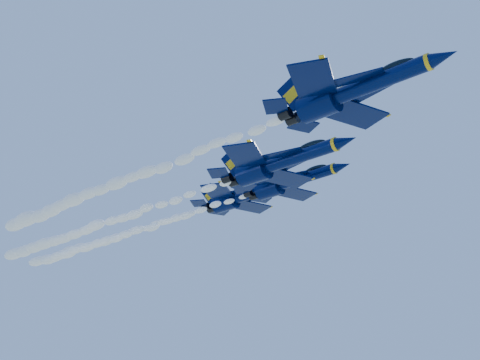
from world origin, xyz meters
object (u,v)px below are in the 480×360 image
Objects in this scene: jet_second at (278,163)px; jet_third at (289,182)px; jet_fourth at (244,196)px; jet_lead at (351,91)px.

jet_third reaches higher than jet_second.
jet_fourth is at bearing 138.49° from jet_second.
jet_fourth is (-13.78, 6.61, 3.48)m from jet_third.
jet_third is at bearing 116.88° from jet_second.
jet_fourth is at bearing 154.37° from jet_third.
jet_fourth is at bearing 142.48° from jet_lead.
jet_lead is 0.96× the size of jet_second.
jet_lead is at bearing -37.52° from jet_fourth.
jet_fourth reaches higher than jet_third.
jet_third is (-21.25, 20.29, 3.02)m from jet_lead.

